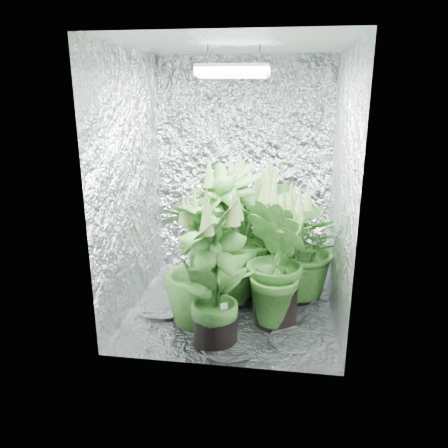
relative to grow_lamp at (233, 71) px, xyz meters
The scene contains 14 objects.
ground 1.83m from the grow_lamp, ahead, with size 1.60×1.60×0.00m, color silver.
walls 0.83m from the grow_lamp, ahead, with size 1.62×1.62×2.00m.
ceiling 0.17m from the grow_lamp, ahead, with size 1.60×1.60×0.01m, color silver.
grow_lamp is the anchor object (origin of this frame).
plant_a 1.48m from the grow_lamp, 104.06° to the left, with size 0.97×0.97×0.93m.
plant_b 1.35m from the grow_lamp, 21.80° to the left, with size 0.72×0.72×1.11m.
plant_c 1.34m from the grow_lamp, 69.55° to the left, with size 0.67×0.67×1.15m.
plant_d 1.40m from the grow_lamp, 125.09° to the right, with size 0.64×0.64×1.03m.
plant_e 1.47m from the grow_lamp, 23.88° to the left, with size 1.12×1.12×1.00m.
plant_f 1.42m from the grow_lamp, 94.46° to the right, with size 0.71×0.71×1.14m.
plant_g 1.41m from the grow_lamp, 29.95° to the right, with size 0.70×0.70×1.07m.
plant_h 1.27m from the grow_lamp, 126.55° to the left, with size 0.88×0.88×1.23m.
circulation_fan 1.84m from the grow_lamp, 35.22° to the left, with size 0.16×0.30×0.35m.
plant_label 1.64m from the grow_lamp, 88.02° to the right, with size 0.05×0.01×0.08m, color white.
Camera 1 is at (0.39, -3.19, 1.70)m, focal length 35.00 mm.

